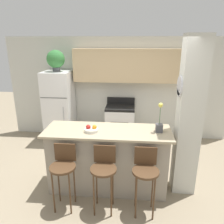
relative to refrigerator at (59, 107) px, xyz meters
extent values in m
plane|color=gray|center=(1.42, -1.85, -0.88)|extent=(14.00, 14.00, 0.00)
cube|color=silver|center=(1.42, 0.40, 0.40)|extent=(5.60, 0.06, 2.55)
cube|color=tan|center=(1.73, 0.21, 1.01)|extent=(2.69, 0.32, 0.78)
cube|color=silver|center=(1.52, 0.23, 0.70)|extent=(0.73, 0.28, 0.12)
cube|color=silver|center=(2.70, -1.76, 0.40)|extent=(0.36, 0.32, 2.55)
cylinder|color=silver|center=(2.51, -1.76, 0.92)|extent=(0.02, 0.32, 0.32)
cylinder|color=white|center=(2.50, -1.76, 0.92)|extent=(0.01, 0.28, 0.28)
cube|color=gray|center=(1.42, -1.85, -0.36)|extent=(1.92, 0.59, 1.04)
cube|color=tan|center=(1.42, -1.85, 0.18)|extent=(2.04, 0.71, 0.04)
cube|color=white|center=(0.00, 0.00, -0.28)|extent=(0.66, 0.68, 1.19)
cube|color=white|center=(0.00, 0.00, 0.60)|extent=(0.66, 0.68, 0.56)
cube|color=#333333|center=(0.00, -0.35, 0.32)|extent=(0.63, 0.01, 0.01)
cylinder|color=#B2B2B7|center=(0.21, -0.35, -0.22)|extent=(0.02, 0.02, 0.66)
cube|color=white|center=(1.52, 0.06, -0.45)|extent=(0.71, 0.58, 0.85)
cube|color=black|center=(1.52, 0.06, 0.00)|extent=(0.71, 0.58, 0.06)
cube|color=black|center=(1.52, 0.33, 0.11)|extent=(0.71, 0.04, 0.16)
cube|color=black|center=(1.52, -0.23, -0.41)|extent=(0.42, 0.01, 0.27)
cylinder|color=#4C331E|center=(0.82, -2.40, -0.17)|extent=(0.38, 0.38, 0.03)
cube|color=#4C331E|center=(0.82, -2.24, -0.02)|extent=(0.32, 0.02, 0.28)
cylinder|color=#4C331E|center=(0.70, -2.53, -0.53)|extent=(0.02, 0.02, 0.68)
cylinder|color=#4C331E|center=(0.95, -2.53, -0.53)|extent=(0.02, 0.02, 0.68)
cylinder|color=#4C331E|center=(0.70, -2.28, -0.53)|extent=(0.02, 0.02, 0.68)
cylinder|color=#4C331E|center=(0.95, -2.28, -0.53)|extent=(0.02, 0.02, 0.68)
cylinder|color=#4C331E|center=(1.42, -2.40, -0.17)|extent=(0.38, 0.38, 0.03)
cube|color=#4C331E|center=(1.42, -2.24, -0.02)|extent=(0.32, 0.02, 0.28)
cylinder|color=#4C331E|center=(1.30, -2.53, -0.53)|extent=(0.02, 0.02, 0.68)
cylinder|color=#4C331E|center=(1.54, -2.53, -0.53)|extent=(0.02, 0.02, 0.68)
cylinder|color=#4C331E|center=(1.30, -2.28, -0.53)|extent=(0.02, 0.02, 0.68)
cylinder|color=#4C331E|center=(1.54, -2.28, -0.53)|extent=(0.02, 0.02, 0.68)
cylinder|color=#4C331E|center=(2.02, -2.40, -0.17)|extent=(0.38, 0.38, 0.03)
cube|color=#4C331E|center=(2.02, -2.24, -0.02)|extent=(0.32, 0.02, 0.28)
cylinder|color=#4C331E|center=(1.89, -2.53, -0.53)|extent=(0.02, 0.02, 0.68)
cylinder|color=#4C331E|center=(2.14, -2.53, -0.53)|extent=(0.02, 0.02, 0.68)
cylinder|color=#4C331E|center=(1.89, -2.28, -0.53)|extent=(0.02, 0.02, 0.68)
cylinder|color=#4C331E|center=(2.14, -2.28, -0.53)|extent=(0.02, 0.02, 0.68)
cylinder|color=#4C4C51|center=(0.00, 0.00, 0.94)|extent=(0.17, 0.17, 0.13)
sphere|color=#387F3D|center=(0.00, 0.00, 1.16)|extent=(0.42, 0.42, 0.42)
cube|color=#4C4C51|center=(2.23, -1.84, 0.26)|extent=(0.11, 0.11, 0.13)
cylinder|color=#386633|center=(2.23, -1.84, 0.47)|extent=(0.01, 0.01, 0.29)
sphere|color=#DBCC4C|center=(2.23, -1.84, 0.64)|extent=(0.07, 0.07, 0.07)
cylinder|color=silver|center=(1.17, -1.93, 0.22)|extent=(0.22, 0.22, 0.05)
sphere|color=orange|center=(1.22, -1.92, 0.27)|extent=(0.07, 0.07, 0.07)
sphere|color=red|center=(1.12, -1.93, 0.27)|extent=(0.08, 0.08, 0.08)
cylinder|color=black|center=(0.55, -0.24, -0.69)|extent=(0.28, 0.28, 0.38)
camera|label=1|loc=(1.79, -5.07, 1.56)|focal=35.00mm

